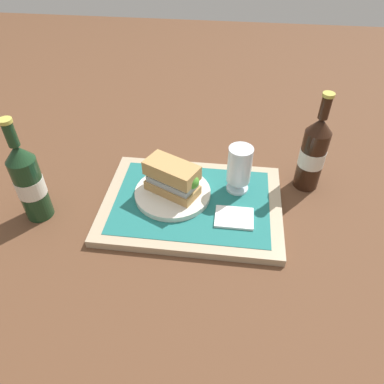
% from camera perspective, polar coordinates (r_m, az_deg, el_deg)
% --- Properties ---
extents(ground_plane, '(3.00, 3.00, 0.00)m').
position_cam_1_polar(ground_plane, '(0.92, 0.00, -2.32)').
color(ground_plane, brown).
extents(tray, '(0.44, 0.32, 0.02)m').
position_cam_1_polar(tray, '(0.91, 0.00, -1.87)').
color(tray, tan).
rests_on(tray, ground_plane).
extents(placemat, '(0.38, 0.27, 0.00)m').
position_cam_1_polar(placemat, '(0.91, 0.00, -1.39)').
color(placemat, '#1E6B66').
rests_on(placemat, tray).
extents(plate, '(0.19, 0.19, 0.01)m').
position_cam_1_polar(plate, '(0.92, -3.02, -0.18)').
color(plate, silver).
rests_on(plate, placemat).
extents(sandwich, '(0.14, 0.11, 0.08)m').
position_cam_1_polar(sandwich, '(0.88, -2.96, 2.16)').
color(sandwich, tan).
rests_on(sandwich, plate).
extents(beer_glass, '(0.06, 0.06, 0.12)m').
position_cam_1_polar(beer_glass, '(0.90, 7.39, 3.85)').
color(beer_glass, silver).
rests_on(beer_glass, placemat).
extents(napkin_folded, '(0.09, 0.07, 0.01)m').
position_cam_1_polar(napkin_folded, '(0.87, 6.59, -3.97)').
color(napkin_folded, white).
rests_on(napkin_folded, placemat).
extents(beer_bottle, '(0.07, 0.07, 0.27)m').
position_cam_1_polar(beer_bottle, '(0.97, 18.37, 5.83)').
color(beer_bottle, black).
rests_on(beer_bottle, ground_plane).
extents(second_bottle, '(0.07, 0.07, 0.27)m').
position_cam_1_polar(second_bottle, '(0.91, -24.13, 1.52)').
color(second_bottle, '#19381E').
rests_on(second_bottle, ground_plane).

